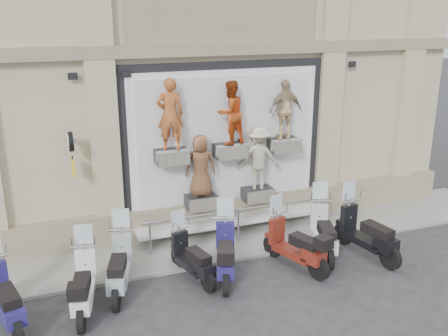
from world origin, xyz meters
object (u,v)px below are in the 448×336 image
Objects in this scene: scooter_g at (324,223)px; scooter_a at (3,287)px; scooter_b at (83,275)px; scooter_h at (368,223)px; guard_rail at (238,226)px; scooter_e at (225,244)px; scooter_f at (296,236)px; scooter_c at (119,257)px; scooter_d at (192,249)px; clock_sign_bracket at (71,148)px.

scooter_a is at bearing -156.93° from scooter_g.
scooter_b is 6.68m from scooter_h.
scooter_e is at bearing -121.36° from guard_rail.
scooter_f is (1.68, -0.14, -0.02)m from scooter_e.
scooter_f is at bearing -141.19° from scooter_g.
scooter_c reaches higher than scooter_d.
scooter_f is at bearing 12.33° from scooter_b.
scooter_e is (4.53, 0.22, 0.00)m from scooter_a.
scooter_c is at bearing 42.62° from scooter_b.
guard_rail is at bearing 35.06° from scooter_b.
scooter_a is at bearing 162.05° from scooter_f.
scooter_f is 0.94× the size of scooter_h.
scooter_g is at bearing -38.77° from guard_rail.
scooter_b is at bearing -156.15° from guard_rail.
scooter_d is at bearing -9.04° from scooter_a.
guard_rail is 4.57m from clock_sign_bracket.
scooter_d is 0.85× the size of scooter_h.
scooter_f is (4.77, 0.09, 0.01)m from scooter_b.
clock_sign_bracket is 0.57× the size of scooter_d.
scooter_g is (5.73, 0.42, 0.03)m from scooter_b.
scooter_b is at bearing -155.97° from scooter_g.
scooter_h is (1.91, -0.10, 0.05)m from scooter_f.
scooter_d is 4.32m from scooter_h.
scooter_h is at bearing 11.35° from scooter_c.
scooter_h reaches higher than scooter_d.
guard_rail is 3.52m from scooter_c.
scooter_a is 1.13× the size of scooter_d.
scooter_d is 0.90× the size of scooter_f.
scooter_c is 0.99× the size of scooter_g.
scooter_h is at bearing -21.60° from scooter_f.
scooter_c is 0.98× the size of scooter_e.
scooter_g is 1.04m from scooter_h.
scooter_h is (6.54, -2.26, -1.94)m from clock_sign_bracket.
scooter_h is (0.95, -0.43, 0.03)m from scooter_g.
scooter_a reaches higher than scooter_b.
scooter_e is 1.02× the size of scooter_f.
clock_sign_bracket reaches higher than scooter_a.
scooter_a reaches higher than scooter_d.
scooter_b is 0.98× the size of scooter_c.
scooter_b is at bearing -132.54° from scooter_c.
scooter_a is at bearing -162.08° from guard_rail.
scooter_c is (2.22, 0.47, -0.01)m from scooter_a.
clock_sign_bracket is 0.50× the size of scooter_e.
scooter_c is 4.94m from scooter_g.
scooter_h reaches higher than scooter_c.
scooter_b is (-0.14, -2.25, -2.00)m from clock_sign_bracket.
guard_rail is at bearing 79.03° from scooter_e.
scooter_d is at bearing -160.31° from scooter_g.
scooter_h is (4.30, -0.43, 0.13)m from scooter_d.
scooter_g is (2.64, 0.19, -0.00)m from scooter_e.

